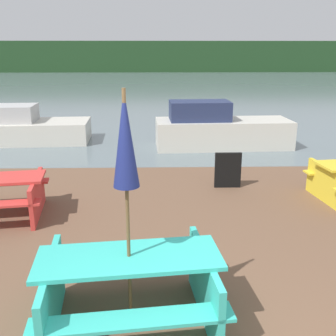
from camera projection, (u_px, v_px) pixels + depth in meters
water at (162, 84)px, 33.70m from camera, size 60.00×50.00×0.00m
far_treeline at (161, 57)px, 52.28m from camera, size 80.00×1.60×4.00m
picnic_table_teal at (130, 283)px, 4.06m from camera, size 2.01×1.58×0.79m
umbrella_navy at (125, 143)px, 3.64m from camera, size 0.25×0.25×2.47m
boat at (219, 130)px, 11.69m from camera, size 4.03×1.60×1.38m
boat_second at (28, 128)px, 12.35m from camera, size 3.60×1.84×1.17m
signboard at (228, 170)px, 8.24m from camera, size 0.55×0.08×0.75m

